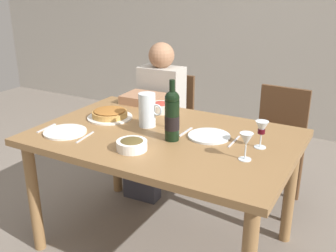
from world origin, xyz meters
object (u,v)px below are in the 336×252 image
object	(u,v)px
chair_right	(277,140)
chair_left	(169,120)
water_pitcher	(147,112)
wine_glass_centre	(262,129)
olive_bowl	(132,144)
dinner_plate_right_setting	(65,132)
wine_bottle	(172,115)
wine_glass_right_diner	(246,140)
diner_left	(155,115)
salad_bowl	(161,107)
wine_glass_left_diner	(172,112)
baked_tart	(110,114)
dining_table	(164,149)
dinner_plate_left_setting	(209,136)

from	to	relation	value
chair_right	chair_left	bearing A→B (deg)	3.65
water_pitcher	wine_glass_centre	size ratio (longest dim) A/B	1.39
chair_left	chair_right	world-z (taller)	same
olive_bowl	dinner_plate_right_setting	xyz separation A→B (m)	(-0.48, 0.01, -0.03)
wine_glass_centre	chair_right	bearing A→B (deg)	96.39
olive_bowl	wine_bottle	bearing A→B (deg)	62.36
wine_glass_centre	chair_right	size ratio (longest dim) A/B	0.17
wine_bottle	water_pitcher	bearing A→B (deg)	152.53
wine_bottle	wine_glass_right_diner	size ratio (longest dim) A/B	2.43
diner_left	chair_right	size ratio (longest dim) A/B	1.33
salad_bowl	wine_glass_left_diner	xyz separation A→B (m)	(0.22, -0.25, 0.07)
baked_tart	wine_glass_centre	bearing A→B (deg)	0.16
chair_right	diner_left	bearing A→B (deg)	18.33
water_pitcher	wine_glass_right_diner	xyz separation A→B (m)	(0.68, -0.18, 0.01)
wine_glass_left_diner	chair_left	bearing A→B (deg)	120.04
water_pitcher	baked_tart	size ratio (longest dim) A/B	0.71
dining_table	wine_bottle	distance (m)	0.25
wine_glass_centre	diner_left	world-z (taller)	diner_left
baked_tart	chair_right	bearing A→B (deg)	41.98
diner_left	salad_bowl	bearing A→B (deg)	125.13
wine_bottle	wine_glass_left_diner	bearing A→B (deg)	119.15
wine_glass_left_diner	chair_right	size ratio (longest dim) A/B	0.17
chair_right	water_pitcher	bearing A→B (deg)	56.17
diner_left	wine_glass_left_diner	bearing A→B (deg)	126.69
wine_glass_left_diner	chair_right	bearing A→B (deg)	59.63
salad_bowl	wine_glass_centre	distance (m)	0.82
baked_tart	salad_bowl	bearing A→B (deg)	51.03
dining_table	diner_left	size ratio (longest dim) A/B	1.29
wine_bottle	salad_bowl	xyz separation A→B (m)	(-0.30, 0.41, -0.11)
dinner_plate_left_setting	wine_glass_left_diner	bearing A→B (deg)	176.08
diner_left	wine_bottle	bearing A→B (deg)	124.64
olive_bowl	wine_glass_left_diner	size ratio (longest dim) A/B	1.09
wine_glass_left_diner	chair_right	world-z (taller)	wine_glass_left_diner
water_pitcher	chair_right	bearing A→B (deg)	53.24
wine_glass_right_diner	chair_left	world-z (taller)	wine_glass_right_diner
salad_bowl	wine_glass_left_diner	distance (m)	0.34
wine_glass_centre	chair_right	world-z (taller)	wine_glass_centre
wine_glass_centre	chair_left	xyz separation A→B (m)	(-1.00, 0.80, -0.37)
baked_tart	wine_glass_centre	size ratio (longest dim) A/B	1.96
chair_right	dining_table	bearing A→B (deg)	65.91
olive_bowl	diner_left	bearing A→B (deg)	113.94
salad_bowl	wine_glass_left_diner	bearing A→B (deg)	-49.08
dining_table	wine_glass_right_diner	bearing A→B (deg)	-11.21
olive_bowl	chair_right	world-z (taller)	chair_right
dinner_plate_left_setting	olive_bowl	bearing A→B (deg)	-128.02
chair_left	diner_left	bearing A→B (deg)	89.57
wine_glass_centre	wine_glass_left_diner	bearing A→B (deg)	177.60
wine_bottle	salad_bowl	bearing A→B (deg)	126.82
baked_tart	dinner_plate_right_setting	world-z (taller)	baked_tart
chair_left	water_pitcher	bearing A→B (deg)	107.70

